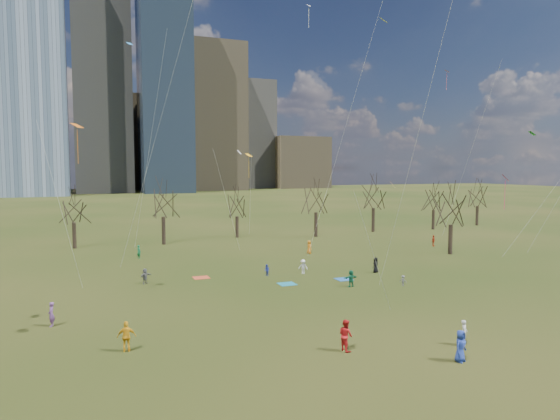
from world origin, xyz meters
name	(u,v)px	position (x,y,z in m)	size (l,w,h in m)	color
ground	(338,314)	(0.00, 0.00, 0.00)	(500.00, 500.00, 0.00)	black
downtown_skyline	(115,107)	(-2.43, 210.64, 39.01)	(212.50, 78.00, 118.00)	slate
bare_tree_row	(215,202)	(-0.09, 37.22, 6.12)	(113.04, 29.80, 9.50)	black
blanket_teal	(287,284)	(0.10, 10.45, 0.01)	(1.60, 1.50, 0.03)	teal
blanket_navy	(344,279)	(6.16, 10.24, 0.01)	(1.60, 1.50, 0.03)	#225BA2
blanket_crimson	(201,278)	(-6.91, 16.22, 0.01)	(1.60, 1.50, 0.03)	#C24526
person_0	(460,346)	(1.98, -10.91, 0.92)	(0.90, 0.59, 1.85)	#243B9D
person_1	(464,333)	(4.11, -8.85, 0.80)	(0.58, 0.38, 1.60)	silver
person_2	(346,335)	(-3.27, -6.95, 0.97)	(0.94, 0.73, 1.93)	red
person_3	(403,281)	(9.99, 5.74, 0.51)	(0.65, 0.38, 1.01)	slate
person_4	(127,336)	(-15.64, -2.17, 0.94)	(1.10, 0.46, 1.87)	gold
person_5	(351,278)	(5.25, 7.24, 0.79)	(1.47, 0.47, 1.58)	#176A45
person_6	(376,265)	(10.85, 11.80, 0.81)	(0.80, 0.52, 1.63)	black
person_7	(51,314)	(-20.14, 4.80, 0.86)	(0.63, 0.41, 1.72)	#74458A
person_8	(267,270)	(-0.44, 14.57, 0.60)	(0.58, 0.45, 1.19)	#2737AD
person_9	(303,267)	(3.47, 14.16, 0.76)	(0.98, 0.56, 1.51)	white
person_10	(433,241)	(28.28, 24.11, 0.78)	(0.92, 0.38, 1.56)	red
person_11	(145,276)	(-12.48, 15.64, 0.75)	(1.39, 0.44, 1.49)	#5A5A5E
person_12	(309,247)	(9.29, 25.09, 0.86)	(0.84, 0.54, 1.71)	orange
person_13	(139,252)	(-11.58, 29.77, 0.83)	(0.60, 0.40, 1.65)	#1C7E47
kites_airborne	(286,159)	(0.80, 12.47, 11.92)	(64.38, 47.68, 27.25)	orange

